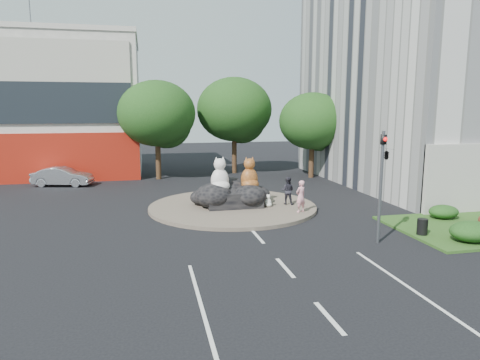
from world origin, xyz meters
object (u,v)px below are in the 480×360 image
Objects in this scene: pedestrian_pink at (301,196)px; parked_car at (62,176)px; kitten_white at (268,200)px; litter_bin at (422,227)px; pedestrian_dark at (288,191)px; kitten_calico at (214,201)px; cat_white at (220,174)px; cat_tabby at (249,173)px.

pedestrian_pink reaches higher than parked_car.
kitten_white is 1.02× the size of litter_bin.
pedestrian_pink is at bearing 120.47° from pedestrian_dark.
pedestrian_pink is at bearing -19.15° from kitten_calico.
litter_bin is (5.53, -6.76, -0.09)m from kitten_white.
litter_bin is at bearing 104.39° from pedestrian_pink.
parked_car is (-10.59, 10.45, -1.40)m from cat_white.
parked_car is (-14.75, 12.78, -0.36)m from pedestrian_pink.
cat_white is at bearing -121.17° from parked_car.
pedestrian_dark is (4.10, -0.29, -1.10)m from cat_white.
kitten_calico is (-0.48, -0.62, -1.45)m from cat_white.
pedestrian_dark reaches higher than parked_car.
kitten_calico is at bearing -124.16° from parked_car.
cat_tabby is 2.55m from pedestrian_dark.
parked_car is at bearing -7.56° from pedestrian_dark.
cat_tabby reaches higher than kitten_calico.
parked_car reaches higher than litter_bin.
kitten_calico is 4.97m from pedestrian_pink.
kitten_white is 2.25m from pedestrian_pink.
pedestrian_dark reaches higher than kitten_white.
pedestrian_dark is 2.23× the size of litter_bin.
kitten_white is (3.26, -0.03, -0.11)m from kitten_calico.
cat_white is 14.94m from parked_car.
parked_car is 5.97× the size of litter_bin.
cat_tabby is 2.84m from kitten_calico.
cat_white is 1.15× the size of pedestrian_pink.
cat_white reaches higher than pedestrian_pink.
parked_car reaches higher than kitten_white.
parked_car is at bearing 133.43° from kitten_white.
pedestrian_dark is (1.33, 0.36, 0.46)m from kitten_white.
pedestrian_dark is (-0.07, 2.05, -0.06)m from pedestrian_pink.
kitten_white is (0.94, -0.86, -1.52)m from cat_tabby.
kitten_calico is at bearing 172.57° from kitten_white.
parked_car is (-10.10, 11.06, 0.05)m from kitten_calico.
cat_white is 1.85m from cat_tabby.
cat_tabby is 1.19× the size of pedestrian_dark.
kitten_calico is 0.59× the size of pedestrian_dark.
cat_tabby is 1.11× the size of pedestrian_pink.
pedestrian_dark reaches higher than litter_bin.
pedestrian_pink reaches higher than kitten_calico.
kitten_white is 0.46× the size of pedestrian_dark.
kitten_calico is 1.31× the size of litter_bin.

